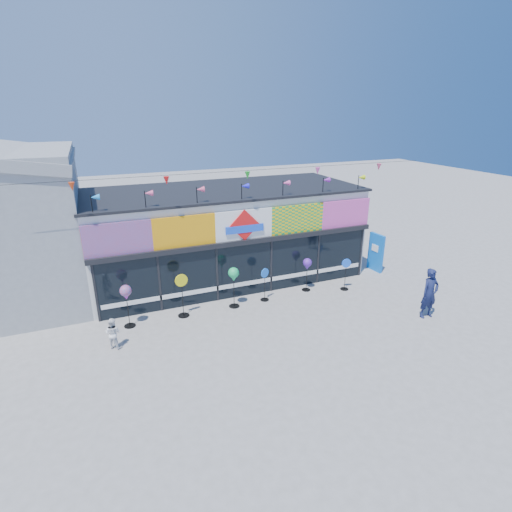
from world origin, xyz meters
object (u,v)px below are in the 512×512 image
spinner_2 (234,276)px  child (113,333)px  spinner_1 (182,294)px  adult_man (430,293)px  spinner_0 (126,294)px  spinner_5 (346,273)px  spinner_3 (265,284)px  spinner_4 (307,265)px  blue_sign (376,252)px

spinner_2 → child: 4.88m
spinner_1 → spinner_2: 2.09m
spinner_1 → adult_man: (8.55, -3.57, 0.06)m
spinner_0 → spinner_5: bearing=-1.9°
spinner_3 → spinner_1: bearing=-179.1°
spinner_2 → child: (-4.65, -1.24, -0.80)m
spinner_2 → spinner_5: (5.01, -0.31, -0.58)m
spinner_2 → spinner_5: bearing=-3.5°
spinner_4 → adult_man: 4.91m
blue_sign → spinner_5: 2.94m
spinner_1 → spinner_5: 7.07m
spinner_3 → child: size_ratio=1.31×
spinner_2 → spinner_4: size_ratio=1.13×
spinner_3 → child: bearing=-167.8°
spinner_5 → spinner_4: bearing=160.6°
spinner_0 → spinner_2: size_ratio=0.98×
blue_sign → spinner_0: 11.72m
blue_sign → spinner_3: blue_sign is taller
blue_sign → adult_man: adult_man is taller
blue_sign → spinner_2: bearing=-177.3°
spinner_0 → spinner_1: bearing=0.5°
child → spinner_3: bearing=-134.1°
spinner_2 → spinner_3: (1.36, 0.06, -0.59)m
spinner_0 → spinner_3: (5.39, 0.07, -0.56)m
spinner_4 → spinner_5: size_ratio=1.03×
spinner_2 → spinner_3: 1.48m
spinner_1 → spinner_4: 5.48m
spinner_4 → child: (-8.07, -1.49, -0.64)m
spinner_2 → spinner_0: bearing=-179.8°
spinner_0 → child: (-0.61, -1.23, -0.77)m
blue_sign → adult_man: (-1.13, -4.57, 0.05)m
spinner_1 → spinner_5: (7.06, -0.32, -0.15)m
spinner_1 → child: spinner_1 is taller
spinner_4 → spinner_5: spinner_4 is taller
blue_sign → adult_man: bearing=-108.7°
child → spinner_5: bearing=-140.8°
child → blue_sign: bearing=-135.9°
spinner_3 → adult_man: bearing=-35.1°
blue_sign → spinner_3: bearing=-176.2°
spinner_4 → blue_sign: bearing=10.2°
spinner_1 → spinner_0: bearing=-179.5°
spinner_2 → child: size_ratio=1.56×
spinner_4 → spinner_5: bearing=-19.4°
spinner_2 → spinner_3: bearing=2.5°
blue_sign → spinner_1: blue_sign is taller
spinner_1 → spinner_4: spinner_1 is taller
spinner_0 → spinner_2: spinner_2 is taller
spinner_4 → spinner_0: bearing=-178.0°
spinner_0 → spinner_5: 9.07m
spinner_0 → spinner_1: (1.99, 0.02, -0.40)m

